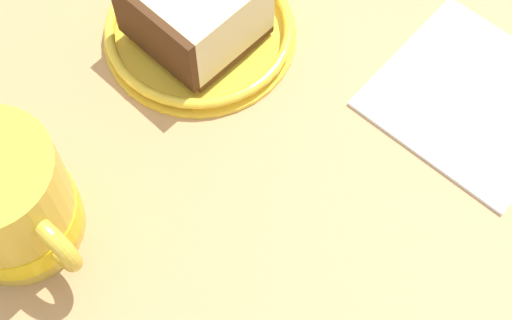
# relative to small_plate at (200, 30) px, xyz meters

# --- Properties ---
(ground_plane) EXTENTS (1.44, 1.44, 0.04)m
(ground_plane) POSITION_rel_small_plate_xyz_m (0.08, -0.05, -0.03)
(ground_plane) COLOR tan
(small_plate) EXTENTS (0.14, 0.14, 0.02)m
(small_plate) POSITION_rel_small_plate_xyz_m (0.00, 0.00, 0.00)
(small_plate) COLOR yellow
(small_plate) RESTS_ON ground_plane
(cake_slice) EXTENTS (0.11, 0.11, 0.06)m
(cake_slice) POSITION_rel_small_plate_xyz_m (-0.00, -0.00, 0.03)
(cake_slice) COLOR #472814
(cake_slice) RESTS_ON small_plate
(tea_mug) EXTENTS (0.11, 0.08, 0.09)m
(tea_mug) POSITION_rel_small_plate_xyz_m (-0.05, -0.19, 0.03)
(tea_mug) COLOR gold
(tea_mug) RESTS_ON ground_plane
(folded_napkin) EXTENTS (0.17, 0.17, 0.01)m
(folded_napkin) POSITION_rel_small_plate_xyz_m (0.21, 0.02, -0.00)
(folded_napkin) COLOR white
(folded_napkin) RESTS_ON ground_plane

